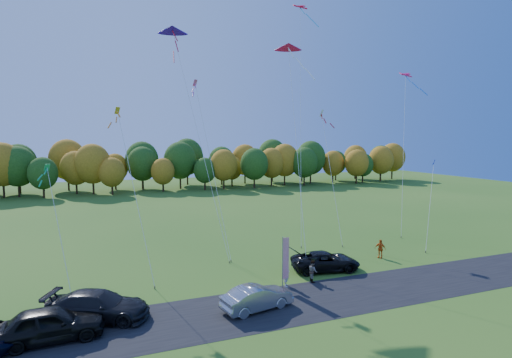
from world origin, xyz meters
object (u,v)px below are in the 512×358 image
object	(u,v)px
silver_sedan	(257,298)
person_east	(380,249)
feather_flag	(285,258)
black_suv	(326,261)

from	to	relation	value
silver_sedan	person_east	world-z (taller)	person_east
person_east	feather_flag	world-z (taller)	feather_flag
black_suv	person_east	distance (m)	6.35
feather_flag	black_suv	bearing A→B (deg)	29.14
black_suv	feather_flag	xyz separation A→B (m)	(-4.85, -2.71, 1.58)
silver_sedan	person_east	size ratio (longest dim) A/B	2.75
black_suv	feather_flag	bearing A→B (deg)	129.88
black_suv	silver_sedan	bearing A→B (deg)	132.86
silver_sedan	person_east	xyz separation A→B (m)	(13.97, 6.05, 0.08)
black_suv	silver_sedan	distance (m)	9.14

